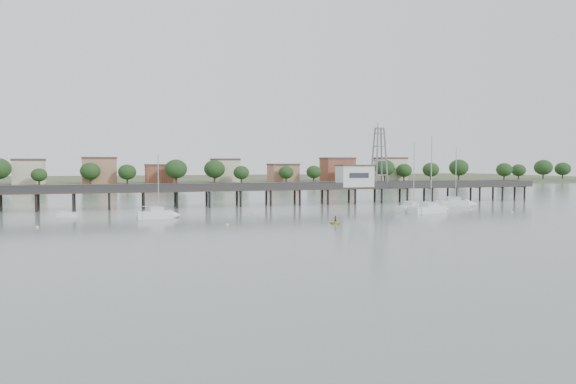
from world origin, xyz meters
name	(u,v)px	position (x,y,z in m)	size (l,w,h in m)	color
ground_plane	(371,241)	(0.00, 0.00, 0.00)	(500.00, 500.00, 0.00)	slate
pier	(254,189)	(0.00, 60.00, 3.79)	(150.00, 5.00, 5.50)	#2D2823
pier_building	(355,176)	(25.00, 60.00, 6.67)	(8.40, 5.40, 5.30)	silver
lattice_tower	(379,157)	(31.50, 60.00, 11.10)	(3.20, 3.20, 15.50)	slate
sailboat_c	(416,208)	(27.77, 36.11, 0.64)	(9.17, 6.24, 14.68)	white
sailboat_d	(435,209)	(29.86, 32.66, 0.63)	(10.07, 5.61, 15.83)	white
sailboat_b	(162,215)	(-22.39, 36.99, 0.65)	(7.20, 2.95, 11.67)	white
sailboat_e	(460,203)	(43.78, 44.57, 0.64)	(8.79, 5.31, 13.96)	white
white_tender	(67,215)	(-38.57, 44.07, 0.42)	(3.67, 2.05, 1.35)	white
yellow_dinghy	(335,224)	(3.11, 19.20, 0.00)	(1.76, 0.51, 2.47)	yellow
dinghy_occupant	(335,224)	(3.11, 19.20, 0.00)	(0.39, 1.08, 0.26)	black
mooring_buoys	(304,216)	(2.38, 32.06, 0.08)	(86.73, 19.46, 0.39)	beige
far_shore	(172,179)	(0.36, 239.58, 0.95)	(500.00, 170.00, 10.40)	#475133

